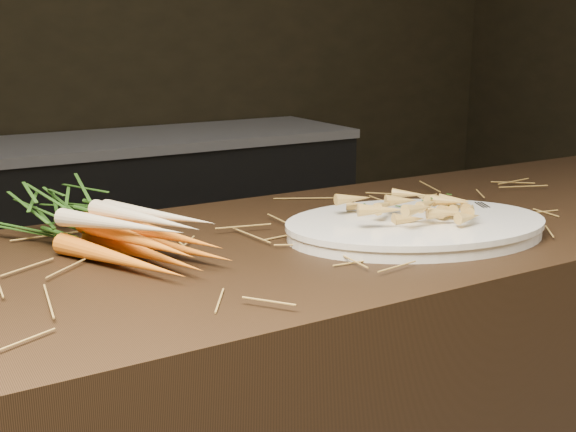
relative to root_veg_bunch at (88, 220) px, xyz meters
name	(u,v)px	position (x,y,z in m)	size (l,w,h in m)	color
back_counter	(151,229)	(0.73, 1.73, -0.53)	(1.82, 0.62, 0.84)	black
straw_bedding	(334,228)	(0.43, -0.15, -0.04)	(1.40, 0.60, 0.02)	olive
root_veg_bunch	(88,220)	(0.00, 0.00, 0.00)	(0.34, 0.55, 0.10)	orange
serving_platter	(416,229)	(0.55, -0.25, -0.04)	(0.49, 0.33, 0.03)	white
roasted_veg_heap	(417,208)	(0.55, -0.25, 0.01)	(0.24, 0.18, 0.05)	#A88639
serving_fork	(507,219)	(0.71, -0.32, -0.02)	(0.02, 0.19, 0.00)	silver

